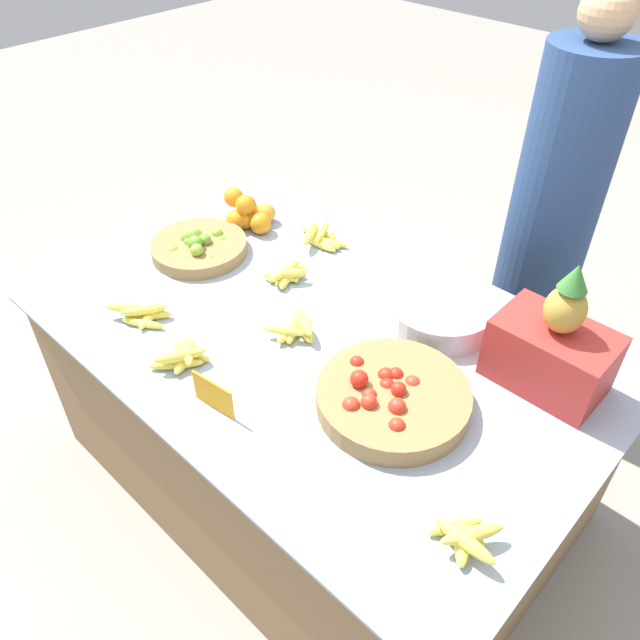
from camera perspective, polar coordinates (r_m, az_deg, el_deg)
ground_plane at (r=2.46m, az=0.00°, el=-13.90°), size 12.00×12.00×0.00m
market_table at (r=2.18m, az=0.00°, el=-8.29°), size 1.75×1.16×0.72m
lime_bowl at (r=2.30m, az=-11.03°, el=6.62°), size 0.34×0.34×0.10m
tomato_basket at (r=1.69m, az=6.63°, el=-7.04°), size 0.42×0.42×0.11m
orange_pile at (r=2.42m, az=-6.54°, el=9.64°), size 0.23×0.19×0.13m
metal_bowl at (r=1.98m, az=10.96°, el=0.90°), size 0.34×0.34×0.08m
price_sign at (r=1.69m, az=-9.73°, el=-6.78°), size 0.14×0.02×0.10m
produce_crate at (r=1.80m, az=20.47°, el=-2.50°), size 0.31×0.20×0.40m
banana_bunch_middle_right at (r=2.31m, az=0.04°, el=7.54°), size 0.22×0.19×0.06m
banana_bunch_front_left at (r=1.90m, az=-2.16°, el=-0.71°), size 0.15×0.16×0.06m
banana_bunch_middle_left at (r=1.85m, az=-12.45°, el=-3.20°), size 0.15×0.17×0.06m
banana_bunch_back_center at (r=1.48m, az=12.99°, el=-18.70°), size 0.17×0.15×0.06m
banana_bunch_front_right at (r=2.13m, az=-3.01°, el=4.14°), size 0.14×0.16×0.06m
banana_bunch_front_center at (r=2.03m, az=-15.99°, el=0.56°), size 0.20×0.17×0.06m
vendor_person at (r=2.49m, az=20.02°, el=7.36°), size 0.31×0.31×1.59m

